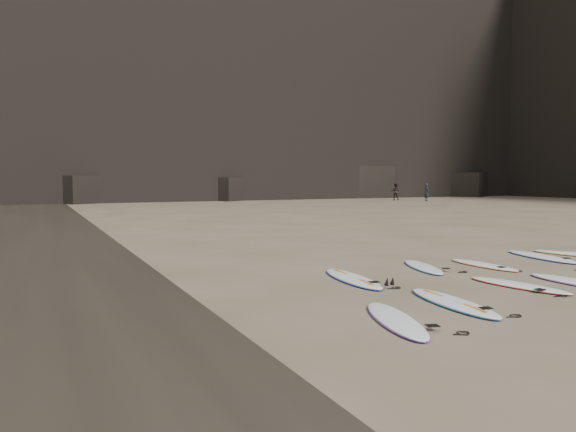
{
  "coord_description": "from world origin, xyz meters",
  "views": [
    {
      "loc": [
        -9.89,
        -8.65,
        2.4
      ],
      "look_at": [
        -4.52,
        3.0,
        1.5
      ],
      "focal_mm": 35.0,
      "sensor_mm": 36.0,
      "label": 1
    }
  ],
  "objects_px": {
    "surfboard_7": "(483,265)",
    "surfboard_8": "(541,256)",
    "person_b": "(395,191)",
    "surfboard_5": "(353,278)",
    "person_a": "(427,192)",
    "surfboard_1": "(453,302)",
    "surfboard_6": "(423,267)",
    "surfboard_0": "(396,319)",
    "surfboard_2": "(519,285)",
    "surfboard_9": "(576,254)"
  },
  "relations": [
    {
      "from": "surfboard_7",
      "to": "surfboard_8",
      "type": "xyz_separation_m",
      "value": [
        2.66,
        0.44,
        0.01
      ]
    },
    {
      "from": "person_b",
      "to": "surfboard_5",
      "type": "bearing_deg",
      "value": 99.68
    },
    {
      "from": "surfboard_5",
      "to": "person_a",
      "type": "relative_size",
      "value": 1.59
    },
    {
      "from": "surfboard_1",
      "to": "surfboard_7",
      "type": "height_order",
      "value": "surfboard_1"
    },
    {
      "from": "surfboard_7",
      "to": "surfboard_6",
      "type": "bearing_deg",
      "value": 165.35
    },
    {
      "from": "surfboard_7",
      "to": "person_a",
      "type": "relative_size",
      "value": 1.34
    },
    {
      "from": "surfboard_7",
      "to": "person_b",
      "type": "height_order",
      "value": "person_b"
    },
    {
      "from": "surfboard_6",
      "to": "person_b",
      "type": "distance_m",
      "value": 43.13
    },
    {
      "from": "surfboard_1",
      "to": "person_a",
      "type": "relative_size",
      "value": 1.55
    },
    {
      "from": "person_b",
      "to": "surfboard_8",
      "type": "bearing_deg",
      "value": 106.88
    },
    {
      "from": "surfboard_0",
      "to": "surfboard_5",
      "type": "xyz_separation_m",
      "value": [
        1.31,
        3.51,
        0.0
      ]
    },
    {
      "from": "surfboard_2",
      "to": "surfboard_8",
      "type": "height_order",
      "value": "surfboard_8"
    },
    {
      "from": "surfboard_1",
      "to": "surfboard_2",
      "type": "relative_size",
      "value": 1.11
    },
    {
      "from": "surfboard_2",
      "to": "person_a",
      "type": "relative_size",
      "value": 1.4
    },
    {
      "from": "surfboard_0",
      "to": "surfboard_5",
      "type": "distance_m",
      "value": 3.75
    },
    {
      "from": "surfboard_5",
      "to": "surfboard_7",
      "type": "relative_size",
      "value": 1.18
    },
    {
      "from": "surfboard_5",
      "to": "surfboard_9",
      "type": "xyz_separation_m",
      "value": [
        8.35,
        0.69,
        -0.0
      ]
    },
    {
      "from": "surfboard_1",
      "to": "surfboard_7",
      "type": "bearing_deg",
      "value": 46.78
    },
    {
      "from": "surfboard_1",
      "to": "surfboard_2",
      "type": "height_order",
      "value": "surfboard_1"
    },
    {
      "from": "surfboard_2",
      "to": "surfboard_5",
      "type": "xyz_separation_m",
      "value": [
        -2.89,
        2.18,
        0.01
      ]
    },
    {
      "from": "surfboard_1",
      "to": "surfboard_9",
      "type": "bearing_deg",
      "value": 31.42
    },
    {
      "from": "surfboard_2",
      "to": "person_b",
      "type": "bearing_deg",
      "value": 47.58
    },
    {
      "from": "person_b",
      "to": "surfboard_6",
      "type": "bearing_deg",
      "value": 101.87
    },
    {
      "from": "surfboard_0",
      "to": "person_a",
      "type": "distance_m",
      "value": 47.44
    },
    {
      "from": "surfboard_6",
      "to": "surfboard_7",
      "type": "xyz_separation_m",
      "value": [
        1.7,
        -0.4,
        -0.0
      ]
    },
    {
      "from": "surfboard_1",
      "to": "surfboard_8",
      "type": "relative_size",
      "value": 0.96
    },
    {
      "from": "surfboard_0",
      "to": "surfboard_2",
      "type": "distance_m",
      "value": 4.4
    },
    {
      "from": "surfboard_0",
      "to": "surfboard_9",
      "type": "xyz_separation_m",
      "value": [
        9.66,
        4.2,
        0.0
      ]
    },
    {
      "from": "surfboard_9",
      "to": "surfboard_2",
      "type": "bearing_deg",
      "value": -171.76
    },
    {
      "from": "surfboard_0",
      "to": "surfboard_1",
      "type": "distance_m",
      "value": 1.83
    },
    {
      "from": "surfboard_8",
      "to": "person_a",
      "type": "bearing_deg",
      "value": 64.8
    },
    {
      "from": "surfboard_1",
      "to": "surfboard_2",
      "type": "bearing_deg",
      "value": 23.36
    },
    {
      "from": "surfboard_6",
      "to": "person_a",
      "type": "bearing_deg",
      "value": 69.42
    },
    {
      "from": "surfboard_6",
      "to": "surfboard_9",
      "type": "height_order",
      "value": "surfboard_9"
    },
    {
      "from": "surfboard_0",
      "to": "surfboard_2",
      "type": "xyz_separation_m",
      "value": [
        4.2,
        1.33,
        -0.0
      ]
    },
    {
      "from": "surfboard_7",
      "to": "surfboard_9",
      "type": "distance_m",
      "value": 4.1
    },
    {
      "from": "surfboard_6",
      "to": "surfboard_1",
      "type": "bearing_deg",
      "value": -102.65
    },
    {
      "from": "surfboard_0",
      "to": "surfboard_9",
      "type": "bearing_deg",
      "value": 40.38
    },
    {
      "from": "surfboard_5",
      "to": "surfboard_7",
      "type": "bearing_deg",
      "value": 10.57
    },
    {
      "from": "surfboard_5",
      "to": "person_a",
      "type": "height_order",
      "value": "person_a"
    },
    {
      "from": "surfboard_2",
      "to": "person_b",
      "type": "xyz_separation_m",
      "value": [
        24.22,
        38.35,
        0.84
      ]
    },
    {
      "from": "surfboard_7",
      "to": "person_a",
      "type": "xyz_separation_m",
      "value": [
        24.44,
        32.92,
        0.82
      ]
    },
    {
      "from": "surfboard_7",
      "to": "surfboard_8",
      "type": "distance_m",
      "value": 2.7
    },
    {
      "from": "surfboard_8",
      "to": "person_a",
      "type": "relative_size",
      "value": 1.61
    },
    {
      "from": "surfboard_0",
      "to": "surfboard_5",
      "type": "bearing_deg",
      "value": 86.42
    },
    {
      "from": "surfboard_0",
      "to": "surfboard_1",
      "type": "relative_size",
      "value": 0.94
    },
    {
      "from": "surfboard_1",
      "to": "surfboard_5",
      "type": "bearing_deg",
      "value": 105.21
    },
    {
      "from": "surfboard_6",
      "to": "surfboard_7",
      "type": "height_order",
      "value": "surfboard_6"
    },
    {
      "from": "surfboard_2",
      "to": "surfboard_7",
      "type": "bearing_deg",
      "value": 50.71
    },
    {
      "from": "surfboard_1",
      "to": "surfboard_2",
      "type": "distance_m",
      "value": 2.57
    }
  ]
}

